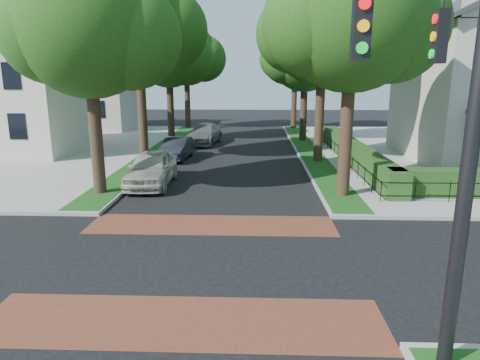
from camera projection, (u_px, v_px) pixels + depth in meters
name	position (u px, v px, depth m)	size (l,w,h in m)	color
ground	(201.00, 261.00, 12.60)	(120.00, 120.00, 0.00)	black
crosswalk_far	(212.00, 225.00, 15.71)	(9.00, 2.20, 0.01)	brown
crosswalk_near	(183.00, 322.00, 9.49)	(9.00, 2.20, 0.01)	brown
grass_strip_ne	(308.00, 150.00, 30.93)	(1.60, 29.80, 0.02)	#164814
grass_strip_nw	(160.00, 149.00, 31.31)	(1.60, 29.80, 0.02)	#164814
tree_right_near	(354.00, 19.00, 17.64)	(7.75, 6.67, 10.66)	black
tree_right_mid	(324.00, 30.00, 25.34)	(8.25, 7.09, 11.22)	black
tree_right_far	(306.00, 56.00, 34.31)	(7.25, 6.23, 9.74)	black
tree_right_back	(296.00, 57.00, 42.97)	(7.50, 6.45, 10.20)	black
tree_left_near	(92.00, 29.00, 18.11)	(7.50, 6.45, 10.20)	black
tree_left_mid	(140.00, 25.00, 25.64)	(8.00, 6.88, 11.48)	black
tree_left_far	(170.00, 54.00, 34.64)	(7.00, 6.02, 9.86)	black
tree_left_back	(188.00, 55.00, 43.34)	(7.75, 6.66, 10.44)	black
hedge_main_road	(353.00, 152.00, 26.72)	(1.00, 18.00, 1.20)	#1F4518
fence_main_road	(340.00, 154.00, 26.79)	(0.06, 18.00, 0.90)	black
house_left_near	(9.00, 81.00, 29.45)	(10.00, 9.00, 10.14)	beige
house_left_far	(87.00, 79.00, 43.05)	(10.00, 9.00, 10.14)	beige
traffic_signal	(456.00, 114.00, 7.04)	(2.17, 2.00, 8.00)	black
parked_car_front	(151.00, 168.00, 21.30)	(2.03, 5.04, 1.72)	#BAB8A7
parked_car_middle	(177.00, 148.00, 28.15)	(1.51, 4.32, 1.42)	black
parked_car_rear	(204.00, 134.00, 34.64)	(2.17, 5.34, 1.55)	slate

